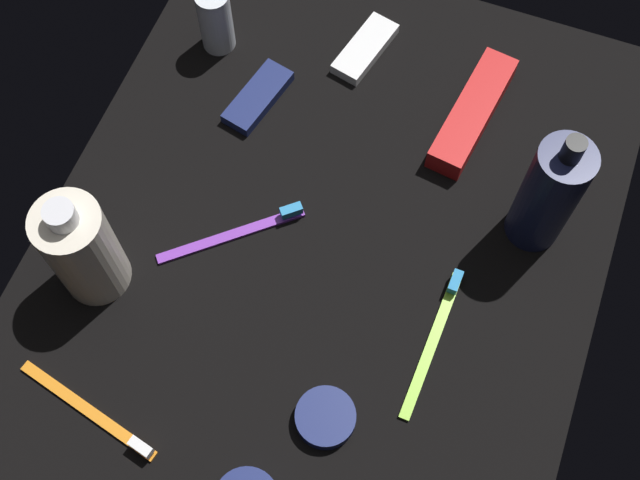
{
  "coord_description": "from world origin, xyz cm",
  "views": [
    {
      "loc": [
        36.44,
        13.66,
        88.97
      ],
      "look_at": [
        0.0,
        0.0,
        3.0
      ],
      "focal_mm": 46.87,
      "sensor_mm": 36.0,
      "label": 1
    }
  ],
  "objects_px": {
    "toothbrush_lime": "(435,334)",
    "toothbrush_purple": "(240,231)",
    "toothpaste_box_red": "(472,113)",
    "snack_bar_navy": "(258,97)",
    "snack_bar_white": "(365,49)",
    "cream_tin_right": "(325,418)",
    "toothbrush_orange": "(95,415)",
    "deodorant_stick": "(216,20)",
    "lotion_bottle": "(549,194)",
    "bodywash_bottle": "(82,249)"
  },
  "relations": [
    {
      "from": "toothbrush_purple",
      "to": "snack_bar_white",
      "type": "relative_size",
      "value": 1.38
    },
    {
      "from": "snack_bar_white",
      "to": "snack_bar_navy",
      "type": "bearing_deg",
      "value": -27.47
    },
    {
      "from": "toothbrush_purple",
      "to": "toothpaste_box_red",
      "type": "relative_size",
      "value": 0.82
    },
    {
      "from": "snack_bar_white",
      "to": "toothpaste_box_red",
      "type": "bearing_deg",
      "value": 85.25
    },
    {
      "from": "deodorant_stick",
      "to": "snack_bar_white",
      "type": "xyz_separation_m",
      "value": [
        -0.05,
        0.18,
        -0.04
      ]
    },
    {
      "from": "deodorant_stick",
      "to": "toothbrush_purple",
      "type": "xyz_separation_m",
      "value": [
        0.24,
        0.13,
        -0.04
      ]
    },
    {
      "from": "toothbrush_lime",
      "to": "toothbrush_purple",
      "type": "relative_size",
      "value": 1.25
    },
    {
      "from": "toothpaste_box_red",
      "to": "cream_tin_right",
      "type": "height_order",
      "value": "toothpaste_box_red"
    },
    {
      "from": "toothpaste_box_red",
      "to": "snack_bar_navy",
      "type": "relative_size",
      "value": 1.69
    },
    {
      "from": "toothbrush_purple",
      "to": "snack_bar_navy",
      "type": "bearing_deg",
      "value": -164.17
    },
    {
      "from": "lotion_bottle",
      "to": "toothbrush_lime",
      "type": "height_order",
      "value": "lotion_bottle"
    },
    {
      "from": "toothbrush_lime",
      "to": "snack_bar_navy",
      "type": "xyz_separation_m",
      "value": [
        -0.22,
        -0.3,
        0.0
      ]
    },
    {
      "from": "deodorant_stick",
      "to": "toothbrush_orange",
      "type": "xyz_separation_m",
      "value": [
        0.5,
        0.07,
        -0.04
      ]
    },
    {
      "from": "lotion_bottle",
      "to": "toothbrush_orange",
      "type": "height_order",
      "value": "lotion_bottle"
    },
    {
      "from": "snack_bar_navy",
      "to": "toothbrush_lime",
      "type": "bearing_deg",
      "value": 66.91
    },
    {
      "from": "bodywash_bottle",
      "to": "toothbrush_lime",
      "type": "bearing_deg",
      "value": 99.78
    },
    {
      "from": "deodorant_stick",
      "to": "lotion_bottle",
      "type": "bearing_deg",
      "value": 75.4
    },
    {
      "from": "snack_bar_white",
      "to": "cream_tin_right",
      "type": "relative_size",
      "value": 1.6
    },
    {
      "from": "snack_bar_navy",
      "to": "toothbrush_orange",
      "type": "bearing_deg",
      "value": 11.6
    },
    {
      "from": "lotion_bottle",
      "to": "bodywash_bottle",
      "type": "relative_size",
      "value": 1.16
    },
    {
      "from": "deodorant_stick",
      "to": "cream_tin_right",
      "type": "xyz_separation_m",
      "value": [
        0.41,
        0.3,
        -0.04
      ]
    },
    {
      "from": "deodorant_stick",
      "to": "snack_bar_navy",
      "type": "relative_size",
      "value": 0.89
    },
    {
      "from": "toothbrush_purple",
      "to": "toothbrush_orange",
      "type": "xyz_separation_m",
      "value": [
        0.25,
        -0.06,
        0.0
      ]
    },
    {
      "from": "lotion_bottle",
      "to": "toothbrush_lime",
      "type": "xyz_separation_m",
      "value": [
        0.17,
        -0.07,
        -0.08
      ]
    },
    {
      "from": "deodorant_stick",
      "to": "toothbrush_orange",
      "type": "height_order",
      "value": "deodorant_stick"
    },
    {
      "from": "toothbrush_orange",
      "to": "snack_bar_white",
      "type": "bearing_deg",
      "value": 168.56
    },
    {
      "from": "bodywash_bottle",
      "to": "snack_bar_white",
      "type": "xyz_separation_m",
      "value": [
        -0.4,
        0.18,
        -0.07
      ]
    },
    {
      "from": "toothbrush_purple",
      "to": "bodywash_bottle",
      "type": "bearing_deg",
      "value": -51.03
    },
    {
      "from": "toothbrush_lime",
      "to": "deodorant_stick",
      "type": "bearing_deg",
      "value": -126.54
    },
    {
      "from": "bodywash_bottle",
      "to": "snack_bar_navy",
      "type": "height_order",
      "value": "bodywash_bottle"
    },
    {
      "from": "toothbrush_lime",
      "to": "toothbrush_orange",
      "type": "relative_size",
      "value": 1.01
    },
    {
      "from": "toothpaste_box_red",
      "to": "toothbrush_purple",
      "type": "bearing_deg",
      "value": -32.42
    },
    {
      "from": "bodywash_bottle",
      "to": "cream_tin_right",
      "type": "relative_size",
      "value": 2.58
    },
    {
      "from": "toothpaste_box_red",
      "to": "snack_bar_navy",
      "type": "height_order",
      "value": "toothpaste_box_red"
    },
    {
      "from": "toothbrush_orange",
      "to": "snack_bar_navy",
      "type": "relative_size",
      "value": 1.71
    },
    {
      "from": "toothbrush_orange",
      "to": "snack_bar_white",
      "type": "height_order",
      "value": "toothbrush_orange"
    },
    {
      "from": "snack_bar_white",
      "to": "toothbrush_purple",
      "type": "bearing_deg",
      "value": 3.53
    },
    {
      "from": "bodywash_bottle",
      "to": "snack_bar_white",
      "type": "height_order",
      "value": "bodywash_bottle"
    },
    {
      "from": "deodorant_stick",
      "to": "snack_bar_navy",
      "type": "height_order",
      "value": "deodorant_stick"
    },
    {
      "from": "lotion_bottle",
      "to": "deodorant_stick",
      "type": "bearing_deg",
      "value": -104.6
    },
    {
      "from": "bodywash_bottle",
      "to": "toothbrush_purple",
      "type": "distance_m",
      "value": 0.18
    },
    {
      "from": "toothpaste_box_red",
      "to": "snack_bar_navy",
      "type": "xyz_separation_m",
      "value": [
        0.07,
        -0.26,
        -0.01
      ]
    },
    {
      "from": "cream_tin_right",
      "to": "toothpaste_box_red",
      "type": "bearing_deg",
      "value": 174.62
    },
    {
      "from": "snack_bar_white",
      "to": "toothbrush_lime",
      "type": "bearing_deg",
      "value": 43.99
    },
    {
      "from": "toothbrush_purple",
      "to": "snack_bar_white",
      "type": "height_order",
      "value": "toothbrush_purple"
    },
    {
      "from": "lotion_bottle",
      "to": "cream_tin_right",
      "type": "xyz_separation_m",
      "value": [
        0.3,
        -0.15,
        -0.08
      ]
    },
    {
      "from": "lotion_bottle",
      "to": "snack_bar_navy",
      "type": "bearing_deg",
      "value": -98.05
    },
    {
      "from": "toothbrush_lime",
      "to": "toothbrush_purple",
      "type": "distance_m",
      "value": 0.25
    },
    {
      "from": "bodywash_bottle",
      "to": "toothbrush_lime",
      "type": "relative_size",
      "value": 0.93
    },
    {
      "from": "snack_bar_navy",
      "to": "cream_tin_right",
      "type": "height_order",
      "value": "cream_tin_right"
    }
  ]
}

